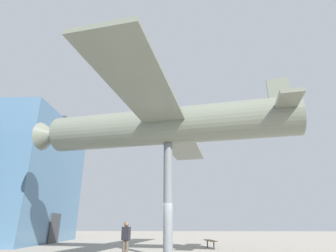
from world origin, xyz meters
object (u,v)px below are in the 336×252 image
Objects in this scene: support_pylon_central at (168,197)px; plaza_bench at (210,241)px; suspended_airplane at (163,126)px; visitor_person at (126,237)px.

plaza_bench is (5.04, -2.63, -2.37)m from support_pylon_central.
support_pylon_central is 0.34× the size of suspended_airplane.
support_pylon_central is 3.86m from suspended_airplane.
suspended_airplane is at bearing 78.26° from support_pylon_central.
plaza_bench is (4.98, -2.94, -6.22)m from suspended_airplane.
suspended_airplane is at bearing 19.69° from visitor_person.
suspended_airplane reaches higher than support_pylon_central.
plaza_bench is at bearing -27.58° from support_pylon_central.
support_pylon_central is 2.79m from visitor_person.
support_pylon_central is 3.43× the size of visitor_person.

